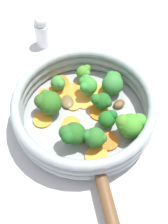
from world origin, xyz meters
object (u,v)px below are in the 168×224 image
at_px(carrot_slice_8, 95,91).
at_px(mushroom_piece_0, 119,104).
at_px(broccoli_floret_8, 48,102).
at_px(salt_shaker, 42,31).
at_px(skillet, 84,118).
at_px(broccoli_floret_5, 113,83).
at_px(mushroom_piece_1, 67,102).
at_px(carrot_slice_6, 45,94).
at_px(broccoli_floret_7, 108,118).
at_px(carrot_slice_10, 43,120).
at_px(broccoli_floret_6, 102,101).
at_px(carrot_slice_0, 99,112).
at_px(carrot_slice_12, 54,95).
at_px(broccoli_floret_2, 130,125).
at_px(broccoli_floret_9, 84,72).
at_px(broccoli_floret_0, 94,138).
at_px(carrot_slice_7, 60,82).
at_px(broccoli_floret_4, 59,83).
at_px(carrot_slice_3, 107,142).
at_px(mushroom_piece_2, 85,139).
at_px(broccoli_floret_1, 87,85).
at_px(carrot_slice_4, 72,91).
at_px(carrot_slice_1, 72,105).
at_px(carrot_slice_5, 129,129).
at_px(carrot_slice_11, 71,123).
at_px(broccoli_floret_3, 72,134).
at_px(carrot_slice_9, 97,157).

relative_size(carrot_slice_8, mushroom_piece_0, 1.44).
xyz_separation_m(broccoli_floret_8, salt_shaker, (-0.19, 0.11, -0.01)).
height_order(skillet, broccoli_floret_5, broccoli_floret_5).
bearing_deg(mushroom_piece_1, carrot_slice_6, -151.82).
bearing_deg(broccoli_floret_7, mushroom_piece_1, -161.16).
height_order(carrot_slice_10, broccoli_floret_6, broccoli_floret_6).
relative_size(carrot_slice_8, broccoli_floret_5, 0.74).
distance_m(carrot_slice_0, carrot_slice_12, 0.10).
bearing_deg(broccoli_floret_2, broccoli_floret_6, -177.99).
height_order(carrot_slice_6, broccoli_floret_9, broccoli_floret_9).
bearing_deg(broccoli_floret_0, broccoli_floret_2, 72.02).
relative_size(carrot_slice_7, broccoli_floret_4, 1.06).
height_order(carrot_slice_3, mushroom_piece_2, mushroom_piece_2).
height_order(carrot_slice_7, salt_shaker, salt_shaker).
relative_size(skillet, mushroom_piece_1, 7.47).
bearing_deg(carrot_slice_7, broccoli_floret_2, 9.20).
xyz_separation_m(broccoli_floret_0, broccoli_floret_1, (-0.10, 0.07, 0.00)).
bearing_deg(skillet, carrot_slice_10, -120.94).
relative_size(carrot_slice_4, carrot_slice_8, 1.25).
bearing_deg(carrot_slice_8, carrot_slice_1, -88.91).
relative_size(broccoli_floret_4, broccoli_floret_6, 0.83).
height_order(carrot_slice_5, broccoli_floret_6, broccoli_floret_6).
bearing_deg(broccoli_floret_1, carrot_slice_11, -62.13).
distance_m(carrot_slice_4, mushroom_piece_0, 0.11).
relative_size(carrot_slice_1, broccoli_floret_7, 0.78).
distance_m(carrot_slice_4, carrot_slice_10, 0.09).
height_order(carrot_slice_12, mushroom_piece_1, mushroom_piece_1).
height_order(carrot_slice_6, mushroom_piece_1, mushroom_piece_1).
relative_size(broccoli_floret_1, broccoli_floret_5, 1.00).
xyz_separation_m(carrot_slice_1, carrot_slice_3, (0.11, 0.00, 0.00)).
distance_m(carrot_slice_11, broccoli_floret_0, 0.07).
xyz_separation_m(broccoli_floret_1, broccoli_floret_3, (0.08, -0.10, 0.00)).
height_order(broccoli_floret_5, broccoli_floret_7, broccoli_floret_5).
distance_m(carrot_slice_12, broccoli_floret_3, 0.13).
bearing_deg(carrot_slice_9, carrot_slice_3, 109.45).
distance_m(carrot_slice_11, broccoli_floret_9, 0.12).
xyz_separation_m(carrot_slice_7, broccoli_floret_4, (0.01, -0.01, 0.02)).
xyz_separation_m(broccoli_floret_0, broccoli_floret_3, (-0.03, -0.03, 0.00)).
bearing_deg(carrot_slice_7, carrot_slice_1, -12.98).
height_order(carrot_slice_7, carrot_slice_8, same).
bearing_deg(carrot_slice_6, carrot_slice_8, 57.79).
relative_size(carrot_slice_1, carrot_slice_11, 0.85).
xyz_separation_m(carrot_slice_1, carrot_slice_5, (0.11, 0.05, 0.00)).
distance_m(broccoli_floret_3, mushroom_piece_1, 0.10).
xyz_separation_m(broccoli_floret_7, broccoli_floret_8, (-0.10, -0.07, 0.01)).
relative_size(broccoli_floret_9, salt_shaker, 0.45).
xyz_separation_m(carrot_slice_0, broccoli_floret_9, (-0.09, 0.03, 0.02)).
relative_size(broccoli_floret_1, mushroom_piece_2, 1.91).
height_order(carrot_slice_1, broccoli_floret_3, broccoli_floret_3).
distance_m(carrot_slice_7, broccoli_floret_4, 0.03).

